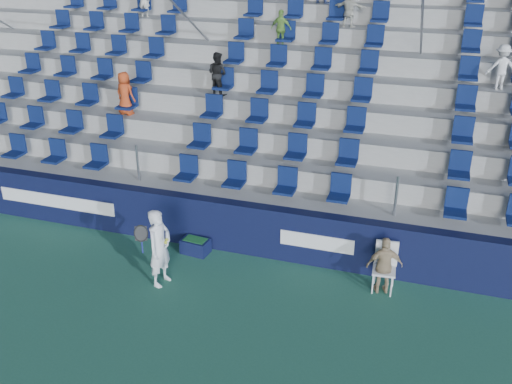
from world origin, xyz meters
TOP-DOWN VIEW (x-y plane):
  - ground at (0.00, 0.00)m, footprint 70.00×70.00m
  - sponsor_wall at (0.00, 3.15)m, footprint 24.00×0.32m
  - grandstand at (0.00, 8.24)m, footprint 24.00×8.17m
  - tennis_player at (-1.41, 1.43)m, footprint 0.69×0.67m
  - line_judge_chair at (2.98, 2.66)m, footprint 0.48×0.50m
  - line_judge at (2.98, 2.50)m, footprint 0.78×0.51m
  - ball_bin at (-1.22, 2.75)m, footprint 0.65×0.47m

SIDE VIEW (x-z plane):
  - ground at x=0.00m, z-range 0.00..0.00m
  - ball_bin at x=-1.22m, z-range 0.01..0.36m
  - line_judge_chair at x=2.98m, z-range 0.07..1.11m
  - sponsor_wall at x=0.00m, z-range 0.00..1.20m
  - line_judge at x=2.98m, z-range 0.00..1.23m
  - tennis_player at x=-1.41m, z-range 0.00..1.67m
  - grandstand at x=0.00m, z-range -1.17..5.45m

